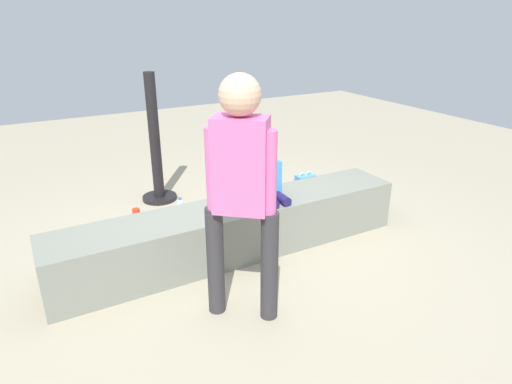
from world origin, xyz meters
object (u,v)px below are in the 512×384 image
Objects in this scene: gift_bag at (305,186)px; party_cup_red at (136,213)px; handbag_brown_canvas at (232,211)px; water_bottle_near_gift at (180,207)px; handbag_black_leather at (266,194)px; child_seated at (268,175)px; adult_standing at (241,181)px; cake_plate at (242,202)px.

gift_bag is 1.77m from party_cup_red.
water_bottle_near_gift is at bearing 133.50° from handbag_brown_canvas.
handbag_black_leather reaches higher than water_bottle_near_gift.
gift_bag reaches higher than water_bottle_near_gift.
child_seated is 0.31× the size of adult_standing.
cake_plate is 1.01m from water_bottle_near_gift.
cake_plate is 0.65× the size of handbag_brown_canvas.
gift_bag is at bearing 9.95° from handbag_brown_canvas.
handbag_black_leather is (0.44, 0.77, -0.54)m from child_seated.
gift_bag is 0.45m from handbag_black_leather.
water_bottle_near_gift is 0.90m from handbag_black_leather.
cake_plate is at bearing 177.55° from child_seated.
adult_standing is 6.99× the size of cake_plate.
gift_bag is (1.50, 1.43, -0.82)m from adult_standing.
water_bottle_near_gift is at bearing 170.31° from handbag_black_leather.
gift_bag reaches higher than party_cup_red.
handbag_black_leather is at bearing -9.69° from water_bottle_near_gift.
handbag_brown_canvas is at bearing 66.82° from adult_standing.
adult_standing is at bearing -95.90° from water_bottle_near_gift.
party_cup_red is at bearing 127.69° from child_seated.
water_bottle_near_gift is 0.43m from party_cup_red.
party_cup_red is at bearing 119.34° from cake_plate.
cake_plate reaches higher than gift_bag.
handbag_brown_canvas reaches higher than water_bottle_near_gift.
handbag_black_leather reaches higher than gift_bag.
child_seated is 0.75m from handbag_brown_canvas.
child_seated is 5.25× the size of party_cup_red.
adult_standing reaches higher than water_bottle_near_gift.
cake_plate is at bearing -76.92° from water_bottle_near_gift.
child_seated is at bearing -119.58° from handbag_black_leather.
cake_plate is at bearing -148.18° from gift_bag.
child_seated is 1.39× the size of handbag_brown_canvas.
adult_standing is at bearing -125.18° from handbag_black_leather.
party_cup_red is at bearing 157.15° from water_bottle_near_gift.
gift_bag is at bearing 31.82° from cake_plate.
child_seated is 1.00m from adult_standing.
handbag_black_leather reaches higher than party_cup_red.
child_seated is at bearing -64.15° from water_bottle_near_gift.
handbag_brown_canvas is at bearing -155.27° from handbag_black_leather.
party_cup_red is at bearing 167.34° from gift_bag.
adult_standing reaches higher than handbag_black_leather.
adult_standing reaches higher than child_seated.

